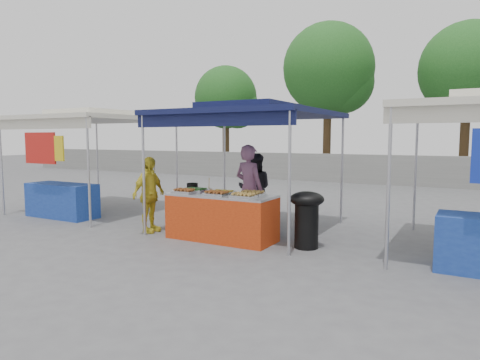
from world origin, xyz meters
The scene contains 23 objects.
ground_plane centered at (0.00, 0.00, 0.00)m, with size 80.00×80.00×0.00m, color #565659.
back_wall centered at (0.00, 11.00, 0.60)m, with size 40.00×0.25×1.20m, color gray.
main_canopy centered at (0.00, 0.97, 2.37)m, with size 3.20×3.20×2.57m.
neighbor_stall_left centered at (-4.50, 0.57, 1.60)m, with size 3.20×3.20×2.57m.
tree_0 centered at (-7.56, 12.99, 3.86)m, with size 3.38×3.29×5.66m.
tree_1 centered at (-1.91, 12.67, 4.86)m, with size 4.13×4.13×7.10m.
tree_2 centered at (3.74, 13.03, 4.46)m, with size 3.80×3.79×6.52m.
vendor_table centered at (0.00, -0.10, 0.43)m, with size 2.00×0.80×0.85m.
food_tray_fl centered at (-0.66, -0.34, 0.88)m, with size 0.42×0.30×0.07m.
food_tray_fm centered at (0.04, -0.34, 0.88)m, with size 0.42×0.30×0.07m.
food_tray_fr centered at (0.59, -0.34, 0.88)m, with size 0.42×0.30×0.07m.
food_tray_bl centered at (-0.62, -0.05, 0.88)m, with size 0.42×0.30×0.07m.
food_tray_bm centered at (-0.01, -0.03, 0.88)m, with size 0.42×0.30×0.07m.
food_tray_br centered at (0.58, 0.01, 0.88)m, with size 0.42×0.30×0.07m.
cooking_pot centered at (-0.88, 0.21, 0.91)m, with size 0.22×0.22×0.13m, color black.
skewer_cup centered at (-0.20, -0.19, 0.90)m, with size 0.08×0.08×0.10m, color #B4B4BB.
wok_burner centered at (1.58, 0.09, 0.58)m, with size 0.58×0.58×0.98m.
crate_left centered at (-0.43, 0.47, 0.14)m, with size 0.47×0.33×0.28m, color #132B9C.
crate_right centered at (0.43, 0.56, 0.14)m, with size 0.48×0.34×0.29m, color #132B9C.
crate_stacked centered at (0.43, 0.56, 0.43)m, with size 0.46×0.32×0.27m, color #132B9C.
vendor_woman centered at (0.15, 0.70, 0.87)m, with size 0.64×0.42×1.75m, color #845476.
helper_man centered at (-0.18, 1.61, 0.77)m, with size 0.75×0.58×1.54m, color black.
customer_person centered at (-1.60, -0.25, 0.75)m, with size 0.88×0.37×1.51m, color gold.
Camera 1 is at (4.06, -6.73, 1.88)m, focal length 32.00 mm.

